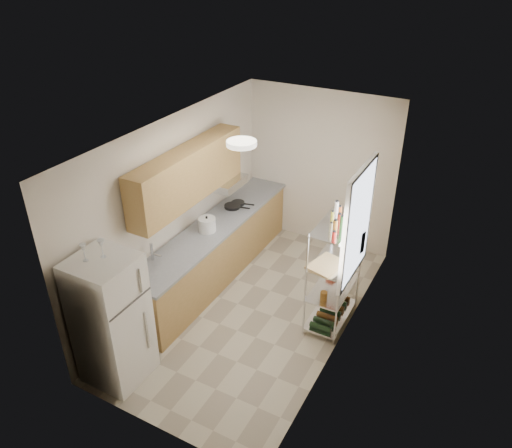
{
  "coord_description": "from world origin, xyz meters",
  "views": [
    {
      "loc": [
        2.61,
        -4.82,
        4.53
      ],
      "look_at": [
        -0.11,
        0.25,
        1.23
      ],
      "focal_mm": 35.0,
      "sensor_mm": 36.0,
      "label": 1
    }
  ],
  "objects_px": {
    "frying_pan_large": "(232,206)",
    "espresso_machine": "(353,243)",
    "refrigerator": "(111,320)",
    "rice_cooker": "(207,224)",
    "cutting_board": "(327,265)"
  },
  "relations": [
    {
      "from": "rice_cooker",
      "to": "espresso_machine",
      "type": "distance_m",
      "value": 2.09
    },
    {
      "from": "refrigerator",
      "to": "espresso_machine",
      "type": "bearing_deg",
      "value": 48.67
    },
    {
      "from": "espresso_machine",
      "to": "rice_cooker",
      "type": "bearing_deg",
      "value": -159.17
    },
    {
      "from": "refrigerator",
      "to": "rice_cooker",
      "type": "xyz_separation_m",
      "value": [
        -0.04,
        2.04,
        0.19
      ]
    },
    {
      "from": "frying_pan_large",
      "to": "espresso_machine",
      "type": "height_order",
      "value": "espresso_machine"
    },
    {
      "from": "espresso_machine",
      "to": "refrigerator",
      "type": "bearing_deg",
      "value": -117.57
    },
    {
      "from": "rice_cooker",
      "to": "espresso_machine",
      "type": "bearing_deg",
      "value": 7.07
    },
    {
      "from": "frying_pan_large",
      "to": "espresso_machine",
      "type": "bearing_deg",
      "value": -26.3
    },
    {
      "from": "refrigerator",
      "to": "frying_pan_large",
      "type": "distance_m",
      "value": 2.82
    },
    {
      "from": "frying_pan_large",
      "to": "refrigerator",
      "type": "bearing_deg",
      "value": -100.63
    },
    {
      "from": "refrigerator",
      "to": "espresso_machine",
      "type": "xyz_separation_m",
      "value": [
        2.02,
        2.3,
        0.36
      ]
    },
    {
      "from": "refrigerator",
      "to": "cutting_board",
      "type": "bearing_deg",
      "value": 45.21
    },
    {
      "from": "cutting_board",
      "to": "frying_pan_large",
      "type": "bearing_deg",
      "value": 153.51
    },
    {
      "from": "refrigerator",
      "to": "frying_pan_large",
      "type": "xyz_separation_m",
      "value": [
        -0.09,
        2.82,
        0.11
      ]
    },
    {
      "from": "frying_pan_large",
      "to": "espresso_machine",
      "type": "relative_size",
      "value": 0.81
    }
  ]
}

